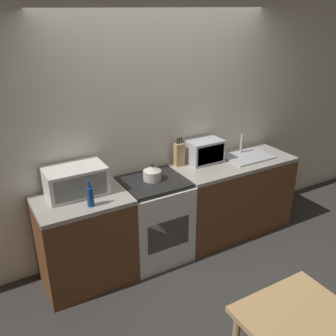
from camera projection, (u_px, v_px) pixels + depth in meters
ground_plane at (217, 287)px, 3.64m from camera, size 16.00×16.00×0.00m
wall_back at (161, 129)px, 4.00m from camera, size 10.00×0.06×2.60m
counter_left_run at (85, 239)px, 3.59m from camera, size 0.85×0.62×0.90m
counter_right_run at (231, 196)px, 4.41m from camera, size 1.42×0.62×0.90m
stove_range at (154, 219)px, 3.94m from camera, size 0.65×0.62×0.90m
kettle at (152, 173)px, 3.75m from camera, size 0.18×0.18×0.17m
microwave at (75, 181)px, 3.45m from camera, size 0.55×0.35×0.27m
bottle at (90, 196)px, 3.25m from camera, size 0.06×0.06×0.25m
knife_block at (179, 154)px, 4.07m from camera, size 0.10×0.07×0.32m
toaster_oven at (204, 151)px, 4.16m from camera, size 0.39×0.27×0.26m
sink_basin at (248, 156)px, 4.33m from camera, size 0.54×0.38×0.24m
dining_table at (305, 336)px, 2.34m from camera, size 0.71×0.73×0.73m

